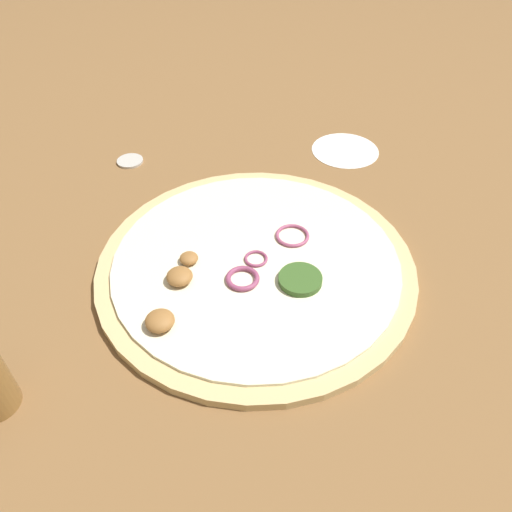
{
  "coord_description": "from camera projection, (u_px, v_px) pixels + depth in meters",
  "views": [
    {
      "loc": [
        0.31,
        -0.28,
        0.42
      ],
      "look_at": [
        0.0,
        0.0,
        0.02
      ],
      "focal_mm": 35.0,
      "sensor_mm": 36.0,
      "label": 1
    }
  ],
  "objects": [
    {
      "name": "pizza",
      "position": [
        255.0,
        265.0,
        0.59
      ],
      "size": [
        0.38,
        0.38,
        0.03
      ],
      "color": "#D6B77A",
      "rests_on": "ground_plane"
    },
    {
      "name": "ground_plane",
      "position": [
        256.0,
        269.0,
        0.6
      ],
      "size": [
        3.0,
        3.0,
        0.0
      ],
      "primitive_type": "plane",
      "color": "brown"
    },
    {
      "name": "flour_patch",
      "position": [
        345.0,
        150.0,
        0.79
      ],
      "size": [
        0.11,
        0.11,
        0.0
      ],
      "color": "white",
      "rests_on": "ground_plane"
    },
    {
      "name": "loose_cap",
      "position": [
        130.0,
        160.0,
        0.76
      ],
      "size": [
        0.04,
        0.04,
        0.01
      ],
      "color": "beige",
      "rests_on": "ground_plane"
    }
  ]
}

